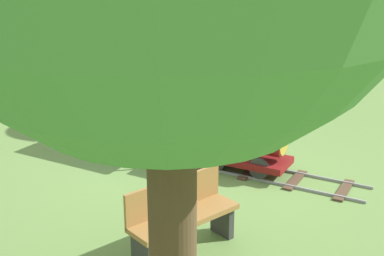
# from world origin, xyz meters

# --- Properties ---
(ground_plane) EXTENTS (60.00, 60.00, 0.00)m
(ground_plane) POSITION_xyz_m (0.00, 0.00, 0.00)
(ground_plane) COLOR #608442
(track) EXTENTS (0.75, 5.70, 0.04)m
(track) POSITION_xyz_m (0.00, 0.05, 0.02)
(track) COLOR gray
(track) RESTS_ON ground_plane
(locomotive) EXTENTS (0.71, 1.45, 1.03)m
(locomotive) POSITION_xyz_m (0.00, 0.91, 0.48)
(locomotive) COLOR maroon
(locomotive) RESTS_ON ground_plane
(passenger_car) EXTENTS (0.81, 2.00, 0.97)m
(passenger_car) POSITION_xyz_m (0.00, -0.85, 0.42)
(passenger_car) COLOR #3F3F3F
(passenger_car) RESTS_ON ground_plane
(conductor_person) EXTENTS (0.30, 0.30, 1.62)m
(conductor_person) POSITION_xyz_m (-1.13, 0.40, 0.96)
(conductor_person) COLOR #282D47
(conductor_person) RESTS_ON ground_plane
(park_bench) EXTENTS (1.36, 0.83, 0.82)m
(park_bench) POSITION_xyz_m (2.43, 1.31, 0.42)
(park_bench) COLOR olive
(park_bench) RESTS_ON ground_plane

